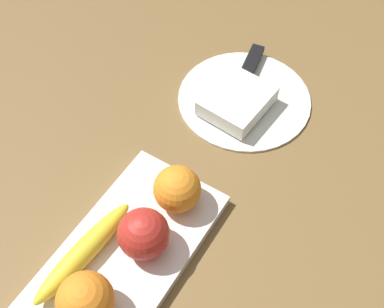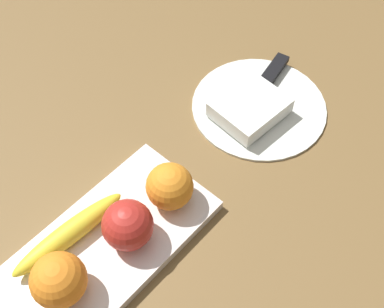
# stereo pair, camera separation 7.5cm
# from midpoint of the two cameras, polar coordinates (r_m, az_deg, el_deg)

# --- Properties ---
(ground_plane) EXTENTS (2.40, 2.40, 0.00)m
(ground_plane) POSITION_cam_midpoint_polar(r_m,az_deg,el_deg) (0.73, -10.02, -11.14)
(ground_plane) COLOR brown
(fruit_tray) EXTENTS (0.33, 0.17, 0.02)m
(fruit_tray) POSITION_cam_midpoint_polar(r_m,az_deg,el_deg) (0.72, -11.02, -12.19)
(fruit_tray) COLOR white
(fruit_tray) RESTS_ON ground_plane
(apple) EXTENTS (0.07, 0.07, 0.07)m
(apple) POSITION_cam_midpoint_polar(r_m,az_deg,el_deg) (0.68, -8.94, -9.55)
(apple) COLOR red
(apple) RESTS_ON fruit_tray
(banana) EXTENTS (0.19, 0.05, 0.03)m
(banana) POSITION_cam_midpoint_polar(r_m,az_deg,el_deg) (0.71, -15.69, -11.28)
(banana) COLOR yellow
(banana) RESTS_ON fruit_tray
(orange_near_apple) EXTENTS (0.07, 0.07, 0.07)m
(orange_near_apple) POSITION_cam_midpoint_polar(r_m,az_deg,el_deg) (0.71, -4.79, -4.37)
(orange_near_apple) COLOR orange
(orange_near_apple) RESTS_ON fruit_tray
(orange_near_banana) EXTENTS (0.07, 0.07, 0.07)m
(orange_near_banana) POSITION_cam_midpoint_polar(r_m,az_deg,el_deg) (0.66, -15.85, -16.57)
(orange_near_banana) COLOR orange
(orange_near_banana) RESTS_ON fruit_tray
(dinner_plate) EXTENTS (0.24, 0.24, 0.01)m
(dinner_plate) POSITION_cam_midpoint_polar(r_m,az_deg,el_deg) (0.88, 3.91, 6.41)
(dinner_plate) COLOR white
(dinner_plate) RESTS_ON ground_plane
(folded_napkin) EXTENTS (0.13, 0.11, 0.03)m
(folded_napkin) POSITION_cam_midpoint_polar(r_m,az_deg,el_deg) (0.85, 2.97, 6.06)
(folded_napkin) COLOR white
(folded_napkin) RESTS_ON dinner_plate
(knife) EXTENTS (0.18, 0.05, 0.01)m
(knife) POSITION_cam_midpoint_polar(r_m,az_deg,el_deg) (0.92, 4.43, 9.93)
(knife) COLOR silver
(knife) RESTS_ON dinner_plate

